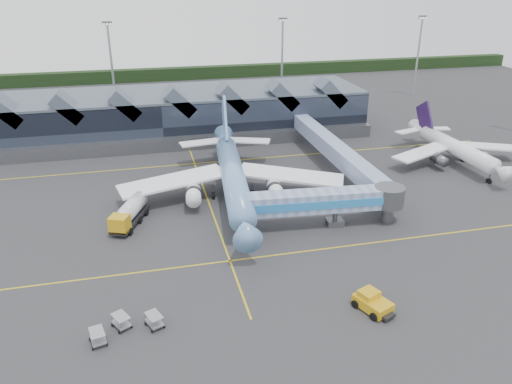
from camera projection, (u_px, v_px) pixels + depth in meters
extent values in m
plane|color=#2A2A2D|center=(219.00, 232.00, 70.44)|extent=(260.00, 260.00, 0.00)
cube|color=gold|center=(230.00, 261.00, 63.33)|extent=(120.00, 0.25, 0.01)
cube|color=gold|center=(195.00, 164.00, 95.32)|extent=(120.00, 0.25, 0.01)
cube|color=gold|center=(209.00, 202.00, 79.33)|extent=(0.25, 60.00, 0.01)
cube|color=black|center=(164.00, 74.00, 167.38)|extent=(260.00, 4.00, 4.00)
cube|color=black|center=(160.00, 115.00, 110.20)|extent=(90.00, 20.00, 9.00)
cube|color=#495462|center=(158.00, 94.00, 108.30)|extent=(90.00, 20.00, 0.60)
cube|color=#54565B|center=(164.00, 145.00, 101.73)|extent=(90.00, 2.50, 2.60)
cube|color=#495462|center=(7.00, 110.00, 95.83)|extent=(6.43, 6.00, 6.43)
cube|color=#495462|center=(68.00, 106.00, 98.18)|extent=(6.43, 6.00, 6.43)
cube|color=#495462|center=(125.00, 103.00, 100.54)|extent=(6.43, 6.00, 6.43)
cube|color=#495462|center=(180.00, 100.00, 102.89)|extent=(6.43, 6.00, 6.43)
cube|color=#495462|center=(232.00, 97.00, 105.24)|extent=(6.43, 6.00, 6.43)
cube|color=#495462|center=(282.00, 95.00, 107.60)|extent=(6.43, 6.00, 6.43)
cube|color=#495462|center=(330.00, 92.00, 109.95)|extent=(6.43, 6.00, 6.43)
cylinder|color=#92939A|center=(112.00, 69.00, 126.75)|extent=(0.56, 0.56, 22.00)
cube|color=#54565B|center=(107.00, 23.00, 122.29)|extent=(2.40, 0.50, 0.90)
cylinder|color=#92939A|center=(282.00, 62.00, 136.38)|extent=(0.56, 0.56, 22.00)
cube|color=#54565B|center=(283.00, 19.00, 131.92)|extent=(2.40, 0.50, 0.90)
cylinder|color=#92939A|center=(418.00, 57.00, 143.16)|extent=(0.56, 0.56, 22.00)
cube|color=#54565B|center=(423.00, 17.00, 138.70)|extent=(2.40, 0.50, 0.90)
cylinder|color=#649DCB|center=(233.00, 177.00, 78.45)|extent=(6.91, 30.36, 3.72)
cone|color=#649DCB|center=(245.00, 230.00, 62.45)|extent=(4.25, 5.53, 3.72)
cube|color=black|center=(246.00, 227.00, 61.55)|extent=(1.44, 0.48, 0.48)
cone|color=#649DCB|center=(225.00, 139.00, 95.11)|extent=(4.43, 7.25, 3.72)
cube|color=white|center=(173.00, 181.00, 78.72)|extent=(17.69, 8.95, 1.23)
cube|color=white|center=(291.00, 175.00, 80.97)|extent=(17.71, 12.02, 1.23)
cylinder|color=white|center=(193.00, 194.00, 76.39)|extent=(2.84, 5.38, 2.31)
cylinder|color=white|center=(275.00, 190.00, 77.88)|extent=(2.84, 5.38, 2.31)
cube|color=#649DCB|center=(225.00, 122.00, 91.98)|extent=(1.45, 9.51, 10.25)
cube|color=white|center=(201.00, 143.00, 93.40)|extent=(8.09, 4.05, 0.24)
cube|color=white|center=(249.00, 141.00, 94.48)|extent=(8.31, 5.50, 0.24)
cylinder|color=#54565B|center=(243.00, 237.00, 66.76)|extent=(0.27, 0.27, 2.15)
cylinder|color=#54565B|center=(213.00, 192.00, 80.43)|extent=(0.27, 0.27, 2.15)
cylinder|color=#54565B|center=(252.00, 190.00, 81.18)|extent=(0.27, 0.27, 2.15)
cylinder|color=black|center=(243.00, 242.00, 67.04)|extent=(0.58, 1.42, 1.38)
cylinder|color=white|center=(457.00, 148.00, 93.84)|extent=(3.66, 20.56, 2.92)
cone|color=white|center=(501.00, 171.00, 83.29)|extent=(3.05, 3.61, 2.92)
cube|color=black|center=(504.00, 168.00, 82.65)|extent=(1.12, 0.38, 0.48)
cone|color=white|center=(420.00, 129.00, 104.82)|extent=(3.09, 4.78, 2.92)
cube|color=white|center=(422.00, 153.00, 93.19)|extent=(12.73, 7.74, 0.98)
cube|color=white|center=(484.00, 146.00, 96.55)|extent=(12.74, 7.00, 0.98)
cylinder|color=#54565B|center=(439.00, 159.00, 91.93)|extent=(1.94, 3.57, 1.81)
cylinder|color=#54565B|center=(481.00, 155.00, 94.18)|extent=(1.94, 3.57, 1.81)
cube|color=#2B1644|center=(425.00, 118.00, 102.69)|extent=(0.67, 6.58, 7.13)
cube|color=white|center=(408.00, 131.00, 103.24)|extent=(5.92, 3.51, 0.24)
cube|color=white|center=(436.00, 129.00, 104.86)|extent=(5.88, 3.16, 0.24)
cylinder|color=#54565B|center=(489.00, 178.00, 86.28)|extent=(0.27, 0.27, 1.69)
cylinder|color=#54565B|center=(441.00, 160.00, 94.94)|extent=(0.27, 0.27, 1.69)
cylinder|color=#54565B|center=(463.00, 157.00, 96.16)|extent=(0.27, 0.27, 1.69)
cylinder|color=black|center=(489.00, 181.00, 86.50)|extent=(0.48, 1.10, 1.08)
cube|color=#6E87B7|center=(316.00, 201.00, 70.30)|extent=(19.91, 4.60, 2.86)
cube|color=#287ECA|center=(319.00, 206.00, 68.92)|extent=(19.67, 1.77, 1.18)
cube|color=#6E87B7|center=(240.00, 206.00, 68.80)|extent=(2.82, 3.36, 2.96)
cylinder|color=#54565B|center=(335.00, 212.00, 71.53)|extent=(0.69, 0.69, 4.01)
cube|color=#54565B|center=(335.00, 222.00, 72.16)|extent=(2.52, 2.16, 0.89)
cylinder|color=black|center=(328.00, 223.00, 72.06)|extent=(0.47, 0.92, 0.89)
cylinder|color=black|center=(341.00, 222.00, 72.34)|extent=(0.47, 0.92, 0.89)
cylinder|color=#54565B|center=(389.00, 196.00, 71.81)|extent=(4.34, 4.34, 2.96)
cylinder|color=#54565B|center=(388.00, 209.00, 72.62)|extent=(1.78, 1.78, 4.01)
cube|color=black|center=(130.00, 219.00, 72.27)|extent=(5.86, 9.55, 0.52)
cube|color=gold|center=(120.00, 224.00, 68.65)|extent=(3.16, 3.05, 2.27)
cube|color=black|center=(117.00, 223.00, 67.70)|extent=(2.16, 1.02, 1.03)
cylinder|color=silver|center=(133.00, 207.00, 72.82)|extent=(4.50, 6.45, 2.38)
sphere|color=silver|center=(140.00, 198.00, 75.53)|extent=(2.27, 2.27, 2.27)
sphere|color=silver|center=(124.00, 216.00, 70.11)|extent=(2.27, 2.27, 2.27)
cylinder|color=black|center=(113.00, 230.00, 69.76)|extent=(0.73, 1.09, 1.03)
cylinder|color=black|center=(131.00, 232.00, 69.39)|extent=(0.73, 1.09, 1.03)
cylinder|color=black|center=(123.00, 219.00, 73.02)|extent=(0.73, 1.09, 1.03)
cylinder|color=black|center=(140.00, 220.00, 72.65)|extent=(0.73, 1.09, 1.03)
cylinder|color=black|center=(130.00, 211.00, 75.36)|extent=(0.73, 1.09, 1.03)
cylinder|color=black|center=(146.00, 212.00, 74.99)|extent=(0.73, 1.09, 1.03)
cube|color=gold|center=(373.00, 304.00, 53.93)|extent=(3.80, 4.66, 1.12)
cube|color=gold|center=(369.00, 294.00, 54.09)|extent=(2.54, 2.42, 0.78)
cube|color=black|center=(388.00, 316.00, 52.46)|extent=(1.79, 1.42, 0.34)
cylinder|color=black|center=(374.00, 317.00, 52.38)|extent=(0.65, 0.96, 0.90)
cylinder|color=black|center=(390.00, 308.00, 53.75)|extent=(0.65, 0.96, 0.90)
cylinder|color=black|center=(355.00, 304.00, 54.38)|extent=(0.65, 0.96, 0.90)
cylinder|color=black|center=(371.00, 296.00, 55.75)|extent=(0.65, 0.96, 0.90)
cube|color=#9B9EA3|center=(121.00, 323.00, 51.32)|extent=(2.14, 2.44, 0.14)
cube|color=#9B9EA3|center=(121.00, 316.00, 50.96)|extent=(2.14, 2.44, 0.08)
cylinder|color=black|center=(124.00, 320.00, 52.41)|extent=(0.26, 0.35, 0.34)
cube|color=#9B9EA3|center=(155.00, 322.00, 51.45)|extent=(2.01, 2.41, 0.14)
cube|color=#9B9EA3|center=(154.00, 315.00, 51.09)|extent=(2.01, 2.41, 0.08)
cylinder|color=black|center=(158.00, 319.00, 52.53)|extent=(0.23, 0.36, 0.34)
cube|color=#9B9EA3|center=(98.00, 339.00, 49.11)|extent=(1.78, 2.32, 0.14)
cube|color=#9B9EA3|center=(97.00, 332.00, 48.75)|extent=(1.78, 2.32, 0.08)
cylinder|color=black|center=(104.00, 335.00, 50.16)|extent=(0.19, 0.36, 0.34)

